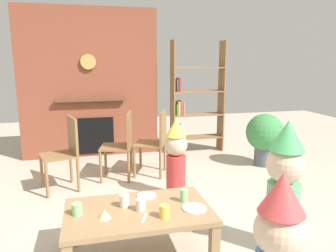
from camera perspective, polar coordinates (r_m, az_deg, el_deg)
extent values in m
plane|color=#BCB29E|center=(3.32, -0.91, -16.86)|extent=(12.00, 12.00, 0.00)
cube|color=brown|center=(5.46, -13.62, 7.27)|extent=(2.20, 0.18, 2.40)
cube|color=black|center=(5.48, -13.19, -1.69)|extent=(0.70, 0.02, 0.60)
cube|color=brown|center=(5.34, -13.48, 4.49)|extent=(1.10, 0.10, 0.04)
cylinder|color=tan|center=(5.32, -13.87, 10.93)|extent=(0.24, 0.04, 0.24)
cube|color=olive|center=(5.46, 0.82, 4.96)|extent=(0.02, 0.28, 1.90)
cube|color=olive|center=(5.74, 9.38, 5.13)|extent=(0.02, 0.28, 1.90)
cube|color=olive|center=(5.70, 5.08, -1.94)|extent=(0.86, 0.28, 0.02)
cube|color=olive|center=(5.62, 5.15, 2.02)|extent=(0.86, 0.28, 0.02)
cube|color=olive|center=(5.57, 5.23, 6.08)|extent=(0.86, 0.28, 0.02)
cube|color=olive|center=(5.55, 5.31, 10.20)|extent=(0.86, 0.28, 0.02)
cube|color=#B23333|center=(5.57, 1.45, -0.87)|extent=(0.03, 0.20, 0.24)
cube|color=#3359A5|center=(5.58, 1.86, -0.75)|extent=(0.03, 0.20, 0.26)
cube|color=#3F8C4C|center=(5.50, 1.42, 2.94)|extent=(0.02, 0.20, 0.19)
cube|color=gold|center=(5.50, 1.77, 3.18)|extent=(0.04, 0.20, 0.23)
cube|color=#8C4C99|center=(5.51, 2.21, 3.23)|extent=(0.03, 0.20, 0.24)
cube|color=#D87F3F|center=(5.53, 2.58, 3.18)|extent=(0.02, 0.20, 0.23)
cube|color=#4C4C51|center=(5.45, 1.48, 7.19)|extent=(0.03, 0.20, 0.20)
cube|color=#B23333|center=(5.46, 1.92, 7.29)|extent=(0.03, 0.20, 0.22)
cube|color=#9E7A51|center=(2.66, -5.24, -14.77)|extent=(1.15, 0.70, 0.04)
cube|color=#9E7A51|center=(2.63, 8.15, -20.41)|extent=(0.07, 0.07, 0.38)
cube|color=#9E7A51|center=(3.01, -16.48, -16.40)|extent=(0.07, 0.07, 0.38)
cube|color=#9E7A51|center=(3.13, 3.89, -14.81)|extent=(0.07, 0.07, 0.38)
cylinder|color=#F2CC4C|center=(2.50, -0.64, -14.78)|extent=(0.08, 0.08, 0.10)
cylinder|color=#8CD18C|center=(2.64, -15.72, -13.90)|extent=(0.08, 0.08, 0.09)
cylinder|color=#8CD18C|center=(2.76, 2.83, -12.09)|extent=(0.07, 0.07, 0.11)
cylinder|color=silver|center=(2.69, -7.68, -12.91)|extent=(0.08, 0.08, 0.10)
cylinder|color=silver|center=(2.62, -4.83, -13.64)|extent=(0.08, 0.08, 0.09)
cylinder|color=white|center=(2.88, -3.81, -12.12)|extent=(0.17, 0.17, 0.01)
cylinder|color=white|center=(2.66, 4.63, -14.22)|extent=(0.19, 0.19, 0.01)
cone|color=#EAC68C|center=(2.55, -11.15, -14.91)|extent=(0.10, 0.10, 0.07)
cube|color=silver|center=(2.51, -4.22, -15.87)|extent=(0.07, 0.15, 0.01)
sphere|color=beige|center=(1.92, 19.05, -17.02)|extent=(0.28, 0.28, 0.28)
cone|color=#EA4C4C|center=(1.83, 19.51, -11.01)|extent=(0.25, 0.25, 0.22)
cylinder|color=#66B27F|center=(2.95, 19.40, -14.83)|extent=(0.27, 0.27, 0.60)
sphere|color=beige|center=(2.78, 20.03, -6.39)|extent=(0.31, 0.31, 0.31)
cone|color=#4CB766|center=(2.72, 20.38, -1.54)|extent=(0.28, 0.28, 0.25)
cylinder|color=#D13838|center=(3.81, 1.40, -8.83)|extent=(0.23, 0.23, 0.50)
sphere|color=beige|center=(3.69, 1.43, -3.29)|extent=(0.26, 0.26, 0.26)
cone|color=#F2D14C|center=(3.65, 1.44, -0.21)|extent=(0.23, 0.23, 0.21)
cube|color=olive|center=(4.16, -18.73, -4.96)|extent=(0.49, 0.49, 0.02)
cube|color=olive|center=(4.14, -16.43, -1.54)|extent=(0.14, 0.39, 0.45)
cylinder|color=olive|center=(4.37, -21.34, -7.45)|extent=(0.04, 0.04, 0.43)
cylinder|color=olive|center=(4.03, -20.54, -8.98)|extent=(0.04, 0.04, 0.43)
cylinder|color=olive|center=(4.43, -16.71, -6.89)|extent=(0.04, 0.04, 0.43)
cylinder|color=olive|center=(4.09, -15.53, -8.34)|extent=(0.04, 0.04, 0.43)
cube|color=olive|center=(4.38, -9.14, -3.66)|extent=(0.48, 0.48, 0.02)
cube|color=olive|center=(4.30, -6.80, -0.65)|extent=(0.12, 0.40, 0.45)
cylinder|color=olive|center=(4.64, -10.94, -5.74)|extent=(0.04, 0.04, 0.43)
cylinder|color=olive|center=(4.30, -11.77, -7.16)|extent=(0.04, 0.04, 0.43)
cylinder|color=olive|center=(4.59, -6.49, -5.79)|extent=(0.04, 0.04, 0.43)
cylinder|color=olive|center=(4.25, -6.96, -7.24)|extent=(0.04, 0.04, 0.43)
cube|color=olive|center=(4.50, -3.21, -3.12)|extent=(0.52, 0.52, 0.02)
cube|color=olive|center=(4.41, -0.89, -0.26)|extent=(0.18, 0.38, 0.45)
cylinder|color=olive|center=(4.76, -4.86, -5.10)|extent=(0.04, 0.04, 0.43)
cylinder|color=olive|center=(4.43, -5.95, -6.42)|extent=(0.04, 0.04, 0.43)
cylinder|color=olive|center=(4.70, -0.57, -5.31)|extent=(0.04, 0.04, 0.43)
cylinder|color=olive|center=(4.36, -1.33, -6.67)|extent=(0.04, 0.04, 0.43)
cylinder|color=#4C5660|center=(5.16, 16.42, -5.13)|extent=(0.28, 0.28, 0.27)
sphere|color=#3C8B48|center=(5.07, 16.66, -1.07)|extent=(0.56, 0.56, 0.56)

